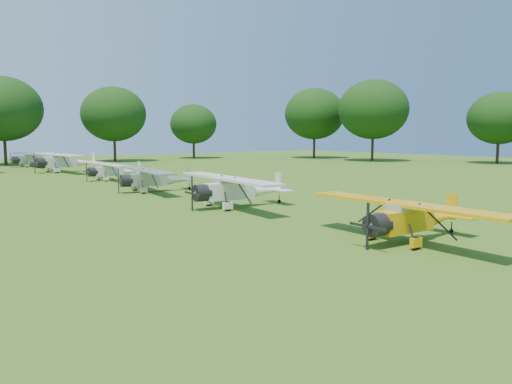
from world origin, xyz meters
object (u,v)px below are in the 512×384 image
Objects in this scene: aircraft_2 at (412,216)px; aircraft_3 at (236,188)px; aircraft_6 at (65,160)px; aircraft_4 at (154,177)px; aircraft_5 at (113,169)px; aircraft_7 at (34,158)px.

aircraft_3 is at bearing 92.28° from aircraft_2.
aircraft_2 is at bearing -94.63° from aircraft_6.
aircraft_3 reaches higher than aircraft_4.
aircraft_5 is (0.80, 22.30, -0.15)m from aircraft_3.
aircraft_4 is at bearing -95.10° from aircraft_5.
aircraft_3 is 48.77m from aircraft_7.
aircraft_5 is 0.88× the size of aircraft_7.
aircraft_6 is 12.73m from aircraft_7.
aircraft_7 is at bearing 95.65° from aircraft_3.
aircraft_4 reaches higher than aircraft_2.
aircraft_7 is (-0.49, 12.72, -0.21)m from aircraft_6.
aircraft_3 is 0.86× the size of aircraft_6.
aircraft_3 is at bearing -91.41° from aircraft_5.
aircraft_6 is (0.03, 48.68, 0.30)m from aircraft_2.
aircraft_7 reaches higher than aircraft_2.
aircraft_2 is 12.62m from aircraft_3.
aircraft_6 is (0.19, 36.05, 0.19)m from aircraft_3.
aircraft_3 is 36.06m from aircraft_6.
aircraft_4 is 0.94× the size of aircraft_7.
aircraft_7 is (-0.45, 61.40, 0.10)m from aircraft_2.
aircraft_2 is 48.68m from aircraft_6.
aircraft_2 is at bearing -90.41° from aircraft_5.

